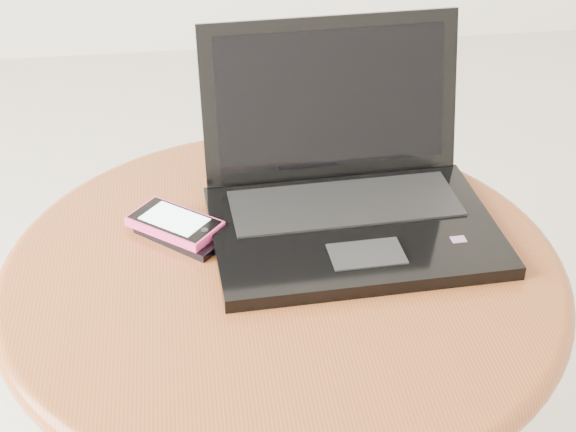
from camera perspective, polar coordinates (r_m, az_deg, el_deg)
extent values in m
cylinder|color=#542611|center=(1.17, -0.30, -13.31)|extent=(0.10, 0.10, 0.46)
cylinder|color=brown|center=(1.00, -0.34, -3.74)|extent=(0.62, 0.62, 0.03)
torus|color=brown|center=(1.00, -0.34, -3.74)|extent=(0.65, 0.65, 0.03)
cube|color=black|center=(1.03, 4.32, -0.98)|extent=(0.34, 0.25, 0.02)
cube|color=black|center=(1.07, 3.75, 0.84)|extent=(0.28, 0.11, 0.00)
cube|color=black|center=(0.98, 5.18, -2.48)|extent=(0.09, 0.05, 0.00)
cube|color=red|center=(1.02, 11.10, -1.52)|extent=(0.02, 0.01, 0.00)
cube|color=black|center=(1.10, 2.82, 7.71)|extent=(0.33, 0.07, 0.20)
cube|color=black|center=(1.09, 2.87, 7.66)|extent=(0.29, 0.05, 0.17)
cube|color=black|center=(1.04, -6.88, -1.12)|extent=(0.12, 0.12, 0.01)
cube|color=#B80B7E|center=(1.07, -8.90, -0.03)|extent=(0.04, 0.05, 0.00)
cube|color=#DD357A|center=(1.04, -7.43, -0.49)|extent=(0.12, 0.11, 0.01)
cube|color=black|center=(1.04, -7.45, -0.22)|extent=(0.11, 0.10, 0.00)
cube|color=#CCF9F6|center=(1.04, -7.46, -0.18)|extent=(0.09, 0.08, 0.00)
cylinder|color=black|center=(1.01, -5.49, -0.92)|extent=(0.01, 0.01, 0.00)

